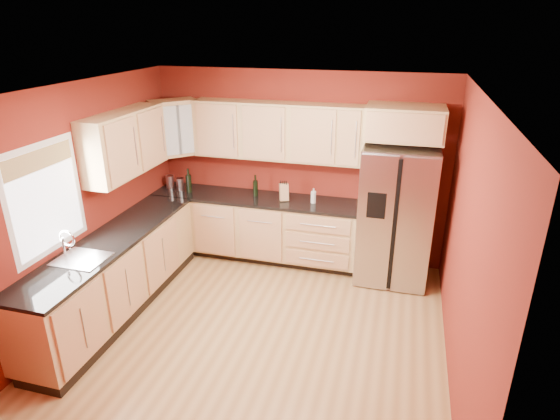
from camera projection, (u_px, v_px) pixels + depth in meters
name	position (u px, v px, depth m)	size (l,w,h in m)	color
floor	(256.00, 332.00, 5.15)	(4.00, 4.00, 0.00)	olive
ceiling	(250.00, 91.00, 4.17)	(4.00, 4.00, 0.00)	silver
wall_back	(299.00, 167.00, 6.44)	(4.00, 0.04, 2.60)	maroon
wall_front	(151.00, 351.00, 2.87)	(4.00, 0.04, 2.60)	maroon
wall_left	(81.00, 204.00, 5.15)	(0.04, 4.00, 2.60)	maroon
wall_right	(466.00, 248.00, 4.17)	(0.04, 4.00, 2.60)	maroon
base_cabinets_back	(256.00, 228.00, 6.63)	(2.90, 0.60, 0.88)	tan
base_cabinets_left	(115.00, 276.00, 5.40)	(0.60, 2.80, 0.88)	tan
countertop_back	(255.00, 198.00, 6.45)	(2.90, 0.62, 0.04)	black
countertop_left	(111.00, 240.00, 5.22)	(0.62, 2.80, 0.04)	black
upper_cabinets_back	(278.00, 131.00, 6.16)	(2.30, 0.33, 0.75)	tan
upper_cabinets_left	(125.00, 143.00, 5.56)	(0.33, 1.35, 0.75)	tan
corner_upper_cabinet	(175.00, 128.00, 6.36)	(0.62, 0.33, 0.75)	tan
over_fridge_cabinet	(405.00, 123.00, 5.56)	(0.92, 0.60, 0.40)	tan
refrigerator	(395.00, 215.00, 5.93)	(0.90, 0.75, 1.78)	silver
window	(46.00, 199.00, 4.60)	(0.03, 0.90, 1.00)	white
sink_faucet	(79.00, 246.00, 4.71)	(0.50, 0.42, 0.30)	silver
canister_left	(180.00, 184.00, 6.68)	(0.11, 0.11, 0.18)	silver
canister_right	(170.00, 182.00, 6.76)	(0.12, 0.12, 0.19)	silver
wine_bottle_a	(189.00, 180.00, 6.58)	(0.08, 0.08, 0.34)	black
wine_bottle_b	(255.00, 185.00, 6.44)	(0.07, 0.07, 0.30)	black
knife_block	(284.00, 192.00, 6.29)	(0.12, 0.11, 0.23)	#AB7F53
soap_dispenser	(313.00, 196.00, 6.21)	(0.07, 0.07, 0.20)	silver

